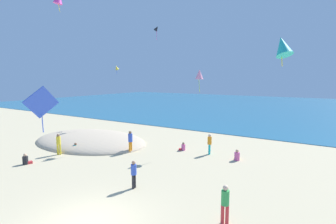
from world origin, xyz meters
TOP-DOWN VIEW (x-y plane):
  - ground_plane at (0.00, 10.00)m, footprint 120.00×120.00m
  - ocean_water at (0.00, 48.93)m, footprint 120.00×60.00m
  - dune_mound at (-10.66, 9.45)m, footprint 11.28×7.89m
  - person_0 at (4.60, 2.94)m, footprint 0.38×0.38m
  - person_1 at (2.42, 11.26)m, footprint 0.47×0.68m
  - person_2 at (-9.41, 5.36)m, footprint 0.45×0.45m
  - person_3 at (-2.06, 11.44)m, footprint 0.59×0.46m
  - person_4 at (-0.65, 3.65)m, footprint 0.34×0.34m
  - person_5 at (-9.29, 2.76)m, footprint 0.48×0.66m
  - person_6 at (-9.12, 6.63)m, footprint 0.53×0.60m
  - person_7 at (-5.24, 8.75)m, footprint 0.35×0.35m
  - person_8 at (0.18, 11.56)m, footprint 0.37×0.37m
  - kite_pink at (-1.08, 12.22)m, footprint 0.78×0.80m
  - kite_black at (-9.87, 19.05)m, footprint 0.83×0.81m
  - kite_blue at (-0.25, -1.48)m, footprint 0.42×1.14m
  - kite_yellow at (-12.43, 15.02)m, footprint 0.62×0.51m
  - kite_teal at (6.10, 4.77)m, footprint 1.10×1.07m

SIDE VIEW (x-z plane):
  - ground_plane at x=0.00m, z-range 0.00..0.00m
  - dune_mound at x=-10.66m, z-range -0.77..0.77m
  - ocean_water at x=0.00m, z-range 0.00..0.05m
  - person_3 at x=-2.06m, z-range -0.09..0.57m
  - person_6 at x=-9.12m, z-range -0.09..0.59m
  - person_5 at x=-9.29m, z-range -0.10..0.65m
  - person_1 at x=2.42m, z-range -0.10..0.68m
  - person_4 at x=-0.65m, z-range 0.12..1.60m
  - person_8 at x=0.18m, z-range 0.12..1.69m
  - person_2 at x=-9.41m, z-range 0.12..1.72m
  - person_0 at x=4.60m, z-range 0.12..1.73m
  - person_7 at x=-5.24m, z-range 0.13..1.82m
  - kite_blue at x=-0.25m, z-range 4.17..5.74m
  - kite_pink at x=-1.08m, z-range 5.15..6.95m
  - kite_yellow at x=-12.43m, z-range 6.38..7.39m
  - kite_teal at x=6.10m, z-range 6.38..7.65m
  - kite_black at x=-9.87m, z-range 10.57..12.26m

